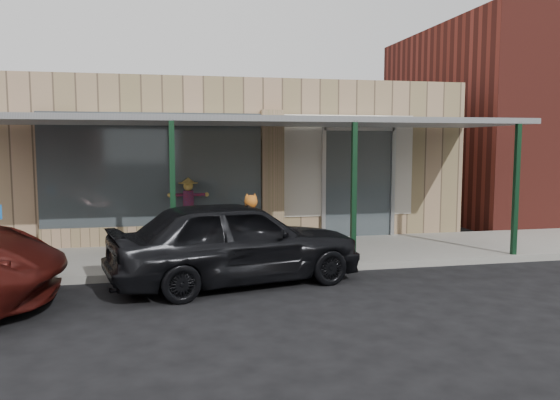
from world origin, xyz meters
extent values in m
plane|color=black|center=(0.00, 0.00, 0.00)|extent=(120.00, 120.00, 0.00)
cube|color=gray|center=(0.00, 3.60, 0.07)|extent=(40.00, 3.20, 0.15)
cube|color=tan|center=(0.00, 8.20, 2.10)|extent=(12.00, 6.00, 4.20)
cube|color=#434D52|center=(-2.20, 5.05, 1.90)|extent=(5.20, 0.06, 2.80)
cube|color=#434D52|center=(3.00, 5.18, 1.50)|extent=(1.80, 0.06, 2.80)
cube|color=tan|center=(0.70, 5.10, 1.70)|extent=(0.55, 0.30, 3.40)
cube|color=tan|center=(-2.20, 5.10, 0.35)|extent=(5.20, 0.30, 0.50)
cube|color=beige|center=(0.00, 5.17, 2.00)|extent=(9.00, 0.02, 2.60)
cube|color=white|center=(0.00, 5.14, 3.20)|extent=(7.50, 0.03, 0.10)
cube|color=slate|center=(0.00, 3.60, 3.05)|extent=(12.00, 3.00, 0.12)
cube|color=#10321B|center=(-1.80, 2.15, 1.55)|extent=(0.10, 0.10, 2.95)
cube|color=#10321B|center=(1.80, 2.15, 1.55)|extent=(0.10, 0.10, 2.95)
cube|color=#10321B|center=(5.50, 2.15, 1.55)|extent=(0.10, 0.10, 2.95)
cylinder|color=#4D2E1F|center=(-1.40, 4.80, 0.36)|extent=(0.65, 0.65, 0.42)
cylinder|color=navy|center=(-1.40, 4.80, 0.72)|extent=(0.24, 0.24, 0.31)
cylinder|color=maroon|center=(-1.40, 4.80, 1.17)|extent=(0.26, 0.26, 0.57)
sphere|color=#AF9143|center=(-1.40, 4.80, 1.56)|extent=(0.23, 0.23, 0.23)
cone|color=#AF9143|center=(-1.40, 4.80, 1.70)|extent=(0.37, 0.37, 0.15)
cylinder|color=#4D2E1F|center=(0.40, 3.70, 0.34)|extent=(0.74, 0.74, 0.38)
ellipsoid|color=orange|center=(0.40, 3.70, 0.66)|extent=(0.31, 0.31, 0.25)
cylinder|color=#4C471E|center=(0.40, 3.70, 0.80)|extent=(0.04, 0.04, 0.06)
imported|color=black|center=(-0.69, 1.47, 0.79)|extent=(4.91, 2.85, 1.57)
ellipsoid|color=orange|center=(-0.27, 2.34, 1.09)|extent=(0.36, 0.31, 0.47)
sphere|color=orange|center=(-0.27, 2.39, 1.41)|extent=(0.26, 0.26, 0.26)
cylinder|color=#1A781C|center=(-0.27, 2.34, 1.27)|extent=(0.18, 0.18, 0.02)
camera|label=1|loc=(-1.94, -8.30, 2.54)|focal=35.00mm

